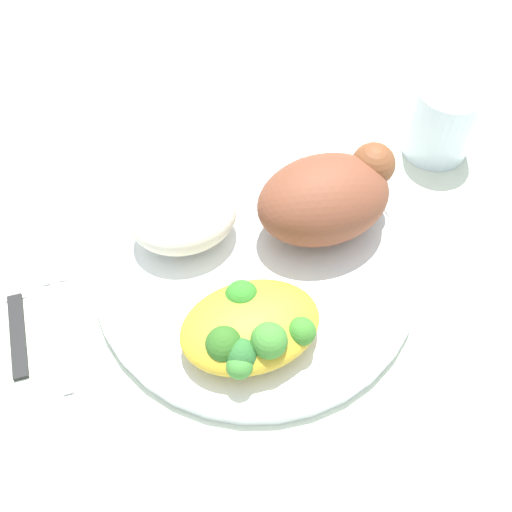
{
  "coord_description": "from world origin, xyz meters",
  "views": [
    {
      "loc": [
        -0.09,
        -0.28,
        0.46
      ],
      "look_at": [
        0.0,
        0.0,
        0.02
      ],
      "focal_mm": 42.33,
      "sensor_mm": 36.0,
      "label": 1
    }
  ],
  "objects_px": {
    "roasted_chicken": "(327,197)",
    "fork": "(58,308)",
    "knife": "(15,300)",
    "plate": "(256,267)",
    "mac_cheese_with_broccoli": "(250,329)",
    "rice_pile": "(184,216)",
    "water_glass": "(442,121)"
  },
  "relations": [
    {
      "from": "rice_pile",
      "to": "knife",
      "type": "distance_m",
      "value": 0.16
    },
    {
      "from": "plate",
      "to": "mac_cheese_with_broccoli",
      "type": "distance_m",
      "value": 0.08
    },
    {
      "from": "fork",
      "to": "water_glass",
      "type": "bearing_deg",
      "value": 10.3
    },
    {
      "from": "roasted_chicken",
      "to": "fork",
      "type": "xyz_separation_m",
      "value": [
        -0.25,
        -0.01,
        -0.05
      ]
    },
    {
      "from": "plate",
      "to": "water_glass",
      "type": "bearing_deg",
      "value": 21.49
    },
    {
      "from": "rice_pile",
      "to": "mac_cheese_with_broccoli",
      "type": "bearing_deg",
      "value": -79.59
    },
    {
      "from": "water_glass",
      "to": "roasted_chicken",
      "type": "bearing_deg",
      "value": -156.47
    },
    {
      "from": "roasted_chicken",
      "to": "mac_cheese_with_broccoli",
      "type": "xyz_separation_m",
      "value": [
        -0.1,
        -0.09,
        -0.02
      ]
    },
    {
      "from": "knife",
      "to": "rice_pile",
      "type": "bearing_deg",
      "value": 5.82
    },
    {
      "from": "rice_pile",
      "to": "water_glass",
      "type": "bearing_deg",
      "value": 7.59
    },
    {
      "from": "rice_pile",
      "to": "knife",
      "type": "bearing_deg",
      "value": -174.18
    },
    {
      "from": "roasted_chicken",
      "to": "fork",
      "type": "bearing_deg",
      "value": -178.47
    },
    {
      "from": "plate",
      "to": "roasted_chicken",
      "type": "relative_size",
      "value": 2.2
    },
    {
      "from": "plate",
      "to": "mac_cheese_with_broccoli",
      "type": "bearing_deg",
      "value": -111.73
    },
    {
      "from": "fork",
      "to": "plate",
      "type": "bearing_deg",
      "value": -5.14
    },
    {
      "from": "plate",
      "to": "mac_cheese_with_broccoli",
      "type": "height_order",
      "value": "mac_cheese_with_broccoli"
    },
    {
      "from": "mac_cheese_with_broccoli",
      "to": "water_glass",
      "type": "xyz_separation_m",
      "value": [
        0.25,
        0.16,
        0.01
      ]
    },
    {
      "from": "plate",
      "to": "roasted_chicken",
      "type": "height_order",
      "value": "roasted_chicken"
    },
    {
      "from": "plate",
      "to": "rice_pile",
      "type": "distance_m",
      "value": 0.08
    },
    {
      "from": "mac_cheese_with_broccoli",
      "to": "fork",
      "type": "height_order",
      "value": "mac_cheese_with_broccoli"
    },
    {
      "from": "mac_cheese_with_broccoli",
      "to": "roasted_chicken",
      "type": "bearing_deg",
      "value": 42.55
    },
    {
      "from": "fork",
      "to": "knife",
      "type": "distance_m",
      "value": 0.04
    },
    {
      "from": "fork",
      "to": "knife",
      "type": "relative_size",
      "value": 0.75
    },
    {
      "from": "roasted_chicken",
      "to": "plate",
      "type": "bearing_deg",
      "value": -162.95
    },
    {
      "from": "plate",
      "to": "knife",
      "type": "distance_m",
      "value": 0.21
    },
    {
      "from": "roasted_chicken",
      "to": "knife",
      "type": "height_order",
      "value": "roasted_chicken"
    },
    {
      "from": "mac_cheese_with_broccoli",
      "to": "water_glass",
      "type": "relative_size",
      "value": 1.47
    },
    {
      "from": "plate",
      "to": "rice_pile",
      "type": "bearing_deg",
      "value": 134.22
    },
    {
      "from": "knife",
      "to": "fork",
      "type": "bearing_deg",
      "value": -29.94
    },
    {
      "from": "roasted_chicken",
      "to": "rice_pile",
      "type": "distance_m",
      "value": 0.13
    },
    {
      "from": "plate",
      "to": "water_glass",
      "type": "height_order",
      "value": "water_glass"
    },
    {
      "from": "plate",
      "to": "water_glass",
      "type": "relative_size",
      "value": 3.7
    }
  ]
}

